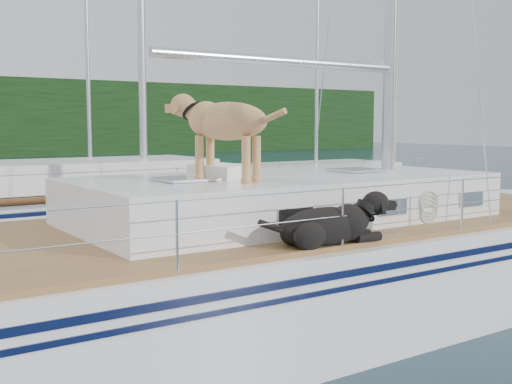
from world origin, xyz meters
TOP-DOWN VIEW (x-y plane):
  - ground at (0.00, 0.00)m, footprint 120.00×120.00m
  - main_sailboat at (0.09, -0.01)m, footprint 12.00×3.81m
  - neighbor_sailboat at (-0.58, 6.27)m, footprint 11.00×3.50m
  - bg_boat_center at (4.00, 16.00)m, footprint 7.20×3.00m
  - bg_boat_east at (12.00, 13.00)m, footprint 6.40×3.00m

SIDE VIEW (x-z plane):
  - ground at x=0.00m, z-range 0.00..0.00m
  - bg_boat_center at x=4.00m, z-range -5.37..6.28m
  - bg_boat_east at x=12.00m, z-range -5.37..6.28m
  - neighbor_sailboat at x=-0.58m, z-range -6.02..7.28m
  - main_sailboat at x=0.09m, z-range -6.32..7.69m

